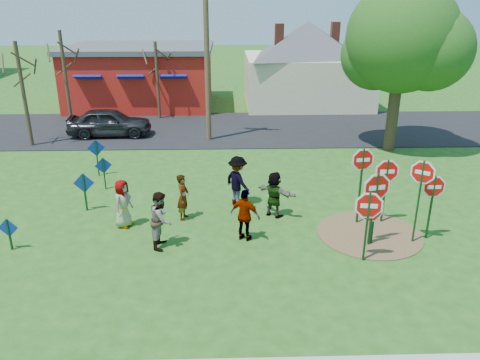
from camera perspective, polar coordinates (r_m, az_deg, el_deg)
The scene contains 28 objects.
ground at distance 15.37m, azimuth -1.95°, elevation -5.09°, with size 120.00×120.00×0.00m, color #205017.
road at distance 26.16m, azimuth -1.89°, elevation 6.28°, with size 120.00×7.50×0.04m, color black.
dirt_patch at distance 15.12m, azimuth 15.46°, elevation -6.33°, with size 3.20×3.20×0.03m, color brown.
red_building at distance 32.60m, azimuth -11.87°, elevation 12.38°, with size 9.40×7.69×3.90m.
cream_house at distance 32.44m, azimuth 8.13°, elevation 14.29°, with size 9.40×9.40×6.50m.
stop_sign_a at distance 13.03m, azimuth 15.37°, elevation -3.73°, with size 1.02×0.15×2.18m.
stop_sign_b at distance 15.01m, azimuth 14.67°, elevation 1.54°, with size 0.96×0.14×2.66m.
stop_sign_c at distance 14.31m, azimuth 21.22°, elevation -0.34°, with size 0.78×0.55×2.70m.
stop_sign_d at distance 15.40m, azimuth 17.43°, elevation 0.48°, with size 1.03×0.07×2.28m.
stop_sign_e at distance 14.04m, azimuth 15.76°, elevation -3.93°, with size 0.97×0.25×1.62m.
stop_sign_f at distance 14.83m, azimuth 22.49°, elevation -1.34°, with size 0.92×0.06×2.15m.
stop_sign_g at distance 13.91m, azimuth 16.25°, elevation -1.59°, with size 1.12×0.28×2.38m.
blue_diamond_a at distance 15.02m, azimuth -26.37°, elevation -5.59°, with size 0.59×0.06×1.00m.
blue_diamond_b at distance 16.66m, azimuth -18.45°, elevation -0.90°, with size 0.70×0.07×1.37m.
blue_diamond_c at distance 18.35m, azimuth -16.27°, elevation 1.22°, with size 0.61×0.21×1.27m.
blue_diamond_d at distance 19.79m, azimuth -17.08°, elevation 3.12°, with size 0.67×0.20×1.54m.
person_a at distance 15.21m, azimuth -14.10°, elevation -2.80°, with size 0.77×0.50×1.57m, color #414D90.
person_b at distance 15.37m, azimuth -6.96°, elevation -2.06°, with size 0.56×0.37×1.55m, color #2A6A66.
person_c at distance 13.76m, azimuth -9.58°, elevation -4.76°, with size 0.83×0.65×1.71m, color brown.
person_d at distance 16.22m, azimuth -0.29°, elevation -0.14°, with size 1.16×0.66×1.79m, color #313035.
person_e at distance 13.92m, azimuth 0.62°, elevation -4.33°, with size 0.95×0.40×1.62m, color #4C315F.
person_f at distance 15.47m, azimuth 4.20°, elevation -1.75°, with size 1.45×0.46×1.56m, color #1E5635.
suv at distance 25.47m, azimuth -15.62°, elevation 6.81°, with size 1.71×4.25×1.45m, color #313136.
utility_pole at distance 23.28m, azimuth -4.07°, elevation 15.26°, with size 2.01×0.55×8.31m.
leafy_tree at distance 22.75m, azimuth 19.38°, elevation 15.43°, with size 5.39×4.91×7.66m.
bare_tree_west at distance 24.62m, azimuth -25.11°, elevation 10.99°, with size 1.80×1.80×4.99m.
bare_tree_east at distance 28.33m, azimuth -10.11°, elevation 13.10°, with size 1.80×1.80×4.48m.
bare_tree_mid at distance 26.29m, azimuth -20.62°, elevation 12.65°, with size 1.80×1.80×5.31m.
Camera 1 is at (0.11, -13.74, 6.87)m, focal length 35.00 mm.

